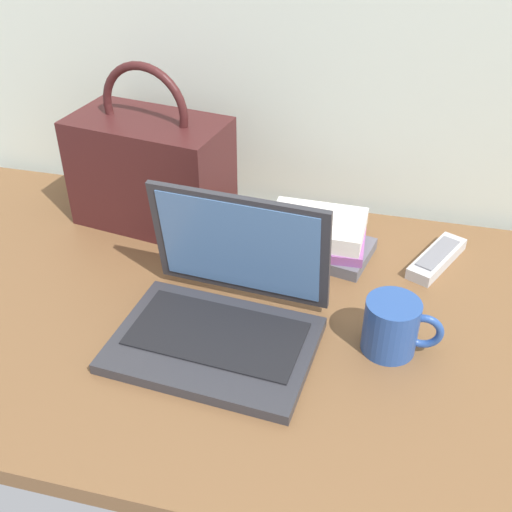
# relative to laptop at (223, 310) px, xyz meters

# --- Properties ---
(desk) EXTENTS (1.60, 0.76, 0.03)m
(desk) POSITION_rel_laptop_xyz_m (0.09, 0.05, -0.06)
(desk) COLOR brown
(desk) RESTS_ON ground
(laptop) EXTENTS (0.33, 0.28, 0.22)m
(laptop) POSITION_rel_laptop_xyz_m (0.00, 0.00, 0.00)
(laptop) COLOR #2D2D33
(laptop) RESTS_ON desk
(coffee_mug) EXTENTS (0.12, 0.08, 0.09)m
(coffee_mug) POSITION_rel_laptop_xyz_m (0.26, 0.03, 0.00)
(coffee_mug) COLOR #26478C
(coffee_mug) RESTS_ON desk
(remote_control_near) EXTENTS (0.11, 0.16, 0.02)m
(remote_control_near) POSITION_rel_laptop_xyz_m (0.33, 0.28, -0.03)
(remote_control_near) COLOR #B7B7B7
(remote_control_near) RESTS_ON desk
(handbag) EXTENTS (0.32, 0.21, 0.33)m
(handbag) POSITION_rel_laptop_xyz_m (-0.23, 0.30, 0.07)
(handbag) COLOR #3F1919
(handbag) RESTS_ON desk
(book_stack) EXTENTS (0.23, 0.16, 0.07)m
(book_stack) POSITION_rel_laptop_xyz_m (0.11, 0.26, -0.01)
(book_stack) COLOR #595960
(book_stack) RESTS_ON desk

